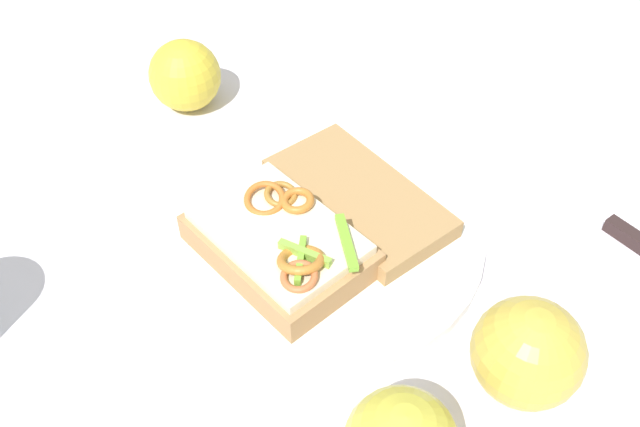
# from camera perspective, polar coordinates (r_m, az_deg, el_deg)

# --- Properties ---
(ground_plane) EXTENTS (2.00, 2.00, 0.00)m
(ground_plane) POSITION_cam_1_polar(r_m,az_deg,el_deg) (0.63, 0.00, -2.06)
(ground_plane) COLOR silver
(ground_plane) RESTS_ON ground
(plate) EXTENTS (0.30, 0.30, 0.01)m
(plate) POSITION_cam_1_polar(r_m,az_deg,el_deg) (0.63, 0.00, -1.68)
(plate) COLOR white
(plate) RESTS_ON ground_plane
(sandwich) EXTENTS (0.12, 0.17, 0.05)m
(sandwich) POSITION_cam_1_polar(r_m,az_deg,el_deg) (0.59, -3.33, -2.34)
(sandwich) COLOR #B08153
(sandwich) RESTS_ON plate
(bread_slice_side) EXTENTS (0.11, 0.18, 0.02)m
(bread_slice_side) POSITION_cam_1_polar(r_m,az_deg,el_deg) (0.64, 3.14, 1.36)
(bread_slice_side) COLOR #AD8351
(bread_slice_side) RESTS_ON plate
(apple_0) EXTENTS (0.09, 0.09, 0.08)m
(apple_0) POSITION_cam_1_polar(r_m,az_deg,el_deg) (0.77, -11.08, 11.11)
(apple_0) COLOR gold
(apple_0) RESTS_ON ground_plane
(apple_1) EXTENTS (0.10, 0.10, 0.08)m
(apple_1) POSITION_cam_1_polar(r_m,az_deg,el_deg) (0.53, 16.76, -10.93)
(apple_1) COLOR gold
(apple_1) RESTS_ON ground_plane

